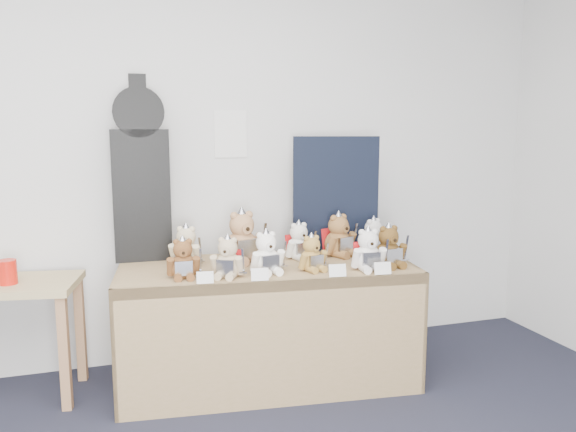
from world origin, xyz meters
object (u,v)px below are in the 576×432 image
object	(u,v)px
guitar_case	(141,172)
teddy_front_right	(312,255)
side_table	(2,304)
red_cup	(7,272)
display_table	(269,294)
teddy_front_far_left	(183,260)
teddy_back_right	(339,237)
teddy_back_end	(374,238)
teddy_back_centre_left	(243,239)
teddy_front_left	(228,259)
teddy_front_centre	(267,254)
teddy_back_left	(186,247)
teddy_front_end	(389,248)
teddy_back_centre_right	(299,242)
teddy_front_far_right	(368,251)

from	to	relation	value
guitar_case	teddy_front_right	size ratio (longest dim) A/B	4.79
side_table	red_cup	bearing A→B (deg)	-38.50
display_table	teddy_front_far_left	distance (m)	0.55
teddy_back_right	teddy_back_end	world-z (taller)	teddy_back_right
display_table	teddy_back_centre_left	xyz separation A→B (m)	(-0.11, 0.19, 0.29)
teddy_front_left	teddy_front_centre	distance (m)	0.22
teddy_front_right	teddy_back_left	world-z (taller)	teddy_back_left
guitar_case	teddy_front_end	world-z (taller)	guitar_case
teddy_back_left	teddy_back_end	bearing A→B (deg)	24.34
red_cup	teddy_back_left	distance (m)	0.95
side_table	teddy_back_centre_right	size ratio (longest dim) A/B	3.41
teddy_front_end	teddy_back_centre_left	size ratio (longest dim) A/B	0.79
guitar_case	teddy_front_far_left	bearing A→B (deg)	-68.80
teddy_front_far_right	teddy_back_end	xyz separation A→B (m)	(0.20, 0.34, -0.00)
teddy_front_left	teddy_back_left	bearing A→B (deg)	145.56
teddy_front_left	teddy_back_centre_right	distance (m)	0.58
teddy_back_centre_left	teddy_back_end	xyz separation A→B (m)	(0.83, -0.06, -0.03)
teddy_front_left	teddy_back_right	world-z (taller)	teddy_back_right
teddy_front_right	teddy_back_centre_left	distance (m)	0.46
teddy_front_far_right	teddy_front_right	bearing A→B (deg)	170.01
teddy_back_centre_right	teddy_back_right	bearing A→B (deg)	-13.04
display_table	teddy_front_far_right	size ratio (longest dim) A/B	6.59
teddy_back_left	teddy_back_end	world-z (taller)	same
teddy_front_left	teddy_front_right	xyz separation A→B (m)	(0.47, -0.01, -0.01)
guitar_case	teddy_back_right	bearing A→B (deg)	-10.76
display_table	guitar_case	xyz separation A→B (m)	(-0.67, 0.41, 0.69)
teddy_front_far_left	teddy_back_centre_left	size ratio (longest dim) A/B	0.70
teddy_front_far_left	teddy_back_right	world-z (taller)	teddy_back_right
teddy_front_left	teddy_back_centre_right	bearing A→B (deg)	57.14
teddy_back_left	teddy_back_end	xyz separation A→B (m)	(1.16, -0.08, -0.00)
teddy_front_left	teddy_back_right	distance (m)	0.81
teddy_front_centre	red_cup	bearing A→B (deg)	157.67
teddy_front_far_right	teddy_back_centre_left	xyz separation A→B (m)	(-0.62, 0.40, 0.03)
teddy_front_right	teddy_front_end	size ratio (longest dim) A/B	0.84
red_cup	teddy_front_left	distance (m)	1.18
teddy_back_right	display_table	bearing A→B (deg)	176.31
teddy_front_centre	teddy_back_right	size ratio (longest dim) A/B	0.88
teddy_front_right	teddy_back_right	distance (m)	0.41
teddy_back_centre_right	teddy_front_far_right	bearing A→B (deg)	-66.20
teddy_back_left	teddy_back_centre_right	world-z (taller)	teddy_back_left
teddy_front_right	teddy_front_end	world-z (taller)	teddy_front_end
teddy_front_end	teddy_front_centre	bearing A→B (deg)	168.53
teddy_back_centre_right	teddy_front_far_left	bearing A→B (deg)	-173.92
teddy_front_end	side_table	bearing A→B (deg)	161.71
side_table	teddy_front_right	bearing A→B (deg)	-4.15
teddy_front_far_right	display_table	bearing A→B (deg)	163.21
teddy_front_far_left	teddy_back_centre_right	bearing A→B (deg)	22.25
red_cup	teddy_back_end	world-z (taller)	teddy_back_end
teddy_front_end	teddy_back_centre_right	bearing A→B (deg)	135.01
teddy_front_right	teddy_back_centre_left	world-z (taller)	teddy_back_centre_left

